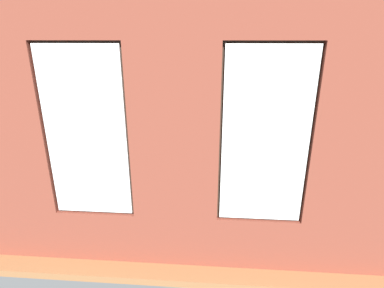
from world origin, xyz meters
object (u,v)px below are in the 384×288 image
at_px(potted_plant_corner_near_left, 298,122).
at_px(potted_plant_by_left_couch, 284,154).
at_px(couch_by_window, 194,215).
at_px(coffee_table, 198,160).
at_px(cup_ceramic, 214,154).
at_px(remote_silver, 180,160).
at_px(table_plant_small, 191,152).
at_px(potted_plant_near_tv, 59,179).
at_px(potted_plant_corner_far_left, 368,214).
at_px(potted_plant_between_couches, 293,203).
at_px(papasan_chair, 162,132).
at_px(potted_plant_foreground_right, 104,119).
at_px(candle_jar, 202,158).
at_px(couch_left, 322,181).
at_px(media_console, 59,168).
at_px(remote_black, 198,158).
at_px(tv_flatscreen, 55,143).

bearing_deg(potted_plant_corner_near_left, potted_plant_by_left_couch, 64.13).
xyz_separation_m(couch_by_window, potted_plant_corner_near_left, (-2.54, -3.98, 0.46)).
height_order(coffee_table, potted_plant_corner_near_left, potted_plant_corner_near_left).
xyz_separation_m(coffee_table, cup_ceramic, (-0.35, -0.15, 0.09)).
bearing_deg(remote_silver, potted_plant_by_left_couch, -132.10).
xyz_separation_m(table_plant_small, potted_plant_near_tv, (2.36, 1.45, -0.05)).
height_order(potted_plant_corner_far_left, potted_plant_between_couches, potted_plant_between_couches).
relative_size(papasan_chair, potted_plant_near_tv, 1.42).
relative_size(potted_plant_foreground_right, potted_plant_near_tv, 1.70).
bearing_deg(cup_ceramic, couch_by_window, 82.68).
bearing_deg(potted_plant_by_left_couch, coffee_table, 18.74).
bearing_deg(candle_jar, couch_left, 164.63).
distance_m(cup_ceramic, candle_jar, 0.38).
xyz_separation_m(potted_plant_corner_near_left, potted_plant_foreground_right, (5.36, 0.05, -0.01)).
bearing_deg(table_plant_small, media_console, 9.32).
height_order(table_plant_small, media_console, table_plant_small).
distance_m(remote_black, potted_plant_near_tv, 2.85).
bearing_deg(candle_jar, coffee_table, -53.28).
height_order(remote_black, potted_plant_corner_far_left, potted_plant_corner_far_left).
relative_size(coffee_table, potted_plant_between_couches, 1.19).
relative_size(cup_ceramic, media_console, 0.09).
relative_size(potted_plant_corner_near_left, potted_plant_by_left_couch, 2.98).
height_order(papasan_chair, potted_plant_near_tv, potted_plant_near_tv).
bearing_deg(potted_plant_foreground_right, tv_flatscreen, 81.99).
distance_m(cup_ceramic, potted_plant_by_left_couch, 1.78).
distance_m(papasan_chair, potted_plant_by_left_couch, 3.36).
relative_size(couch_by_window, potted_plant_between_couches, 1.95).
relative_size(table_plant_small, potted_plant_by_left_couch, 0.43).
xyz_separation_m(potted_plant_foreground_right, potted_plant_by_left_couch, (-4.80, 1.10, -0.47)).
distance_m(coffee_table, potted_plant_between_couches, 2.62).
distance_m(couch_left, remote_black, 2.56).
bearing_deg(remote_silver, couch_left, -163.67).
distance_m(candle_jar, potted_plant_near_tv, 2.88).
relative_size(cup_ceramic, remote_silver, 0.53).
xyz_separation_m(remote_black, potted_plant_near_tv, (2.52, 1.34, 0.05)).
bearing_deg(couch_left, potted_plant_between_couches, -30.38).
bearing_deg(potted_plant_by_left_couch, table_plant_small, 14.90).
distance_m(tv_flatscreen, papasan_chair, 2.96).
height_order(tv_flatscreen, potted_plant_by_left_couch, tv_flatscreen).
xyz_separation_m(remote_silver, media_console, (2.68, 0.24, -0.19)).
bearing_deg(tv_flatscreen, couch_left, 175.79).
bearing_deg(potted_plant_foreground_right, cup_ceramic, 152.17).
relative_size(coffee_table, potted_plant_corner_far_left, 1.57).
distance_m(couch_left, potted_plant_by_left_couch, 1.52).
xyz_separation_m(couch_left, potted_plant_near_tv, (4.96, 0.57, 0.14)).
relative_size(remote_silver, potted_plant_corner_far_left, 0.21).
bearing_deg(potted_plant_corner_far_left, potted_plant_by_left_couch, -79.34).
bearing_deg(potted_plant_near_tv, couch_by_window, 163.00).
distance_m(table_plant_small, media_console, 2.96).
xyz_separation_m(remote_silver, potted_plant_by_left_couch, (-2.42, -0.82, -0.11)).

